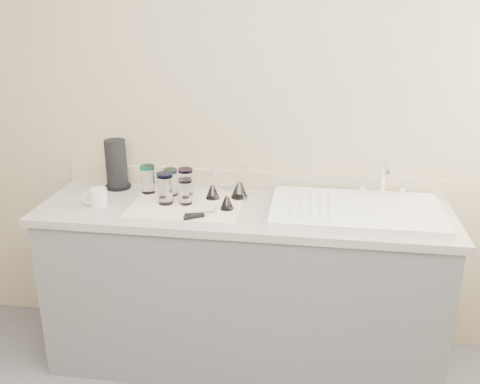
% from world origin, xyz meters
% --- Properties ---
extents(room_envelope, '(3.54, 3.50, 2.52)m').
position_xyz_m(room_envelope, '(0.00, 0.00, 1.56)').
color(room_envelope, '#56565B').
rests_on(room_envelope, ground).
extents(counter_unit, '(2.06, 0.62, 0.90)m').
position_xyz_m(counter_unit, '(0.00, 1.20, 0.45)').
color(counter_unit, slate).
rests_on(counter_unit, ground).
extents(sink_unit, '(0.82, 0.50, 0.22)m').
position_xyz_m(sink_unit, '(0.55, 1.20, 0.92)').
color(sink_unit, white).
rests_on(sink_unit, counter_unit).
extents(dish_towel, '(0.55, 0.42, 0.01)m').
position_xyz_m(dish_towel, '(-0.29, 1.18, 0.90)').
color(dish_towel, white).
rests_on(dish_towel, counter_unit).
extents(tumbler_teal, '(0.08, 0.08, 0.15)m').
position_xyz_m(tumbler_teal, '(-0.53, 1.32, 0.98)').
color(tumbler_teal, white).
rests_on(tumbler_teal, dish_towel).
extents(tumbler_cyan, '(0.07, 0.07, 0.14)m').
position_xyz_m(tumbler_cyan, '(-0.40, 1.30, 0.98)').
color(tumbler_cyan, white).
rests_on(tumbler_cyan, dish_towel).
extents(tumbler_purple, '(0.07, 0.07, 0.15)m').
position_xyz_m(tumbler_purple, '(-0.32, 1.31, 0.98)').
color(tumbler_purple, white).
rests_on(tumbler_purple, dish_towel).
extents(tumbler_blue, '(0.08, 0.08, 0.16)m').
position_xyz_m(tumbler_blue, '(-0.40, 1.18, 0.99)').
color(tumbler_blue, white).
rests_on(tumbler_blue, dish_towel).
extents(tumbler_lavender, '(0.07, 0.07, 0.13)m').
position_xyz_m(tumbler_lavender, '(-0.29, 1.19, 0.98)').
color(tumbler_lavender, white).
rests_on(tumbler_lavender, dish_towel).
extents(goblet_back_left, '(0.07, 0.07, 0.13)m').
position_xyz_m(goblet_back_left, '(-0.17, 1.28, 0.95)').
color(goblet_back_left, white).
rests_on(goblet_back_left, dish_towel).
extents(goblet_back_right, '(0.09, 0.09, 0.16)m').
position_xyz_m(goblet_back_right, '(-0.04, 1.32, 0.96)').
color(goblet_back_right, white).
rests_on(goblet_back_right, dish_towel).
extents(goblet_front_right, '(0.07, 0.07, 0.12)m').
position_xyz_m(goblet_front_right, '(-0.08, 1.15, 0.95)').
color(goblet_front_right, white).
rests_on(goblet_front_right, dish_towel).
extents(can_opener, '(0.16, 0.11, 0.02)m').
position_xyz_m(can_opener, '(-0.18, 1.03, 0.92)').
color(can_opener, silver).
rests_on(can_opener, dish_towel).
extents(white_mug, '(0.13, 0.11, 0.09)m').
position_xyz_m(white_mug, '(-0.73, 1.11, 0.94)').
color(white_mug, silver).
rests_on(white_mug, counter_unit).
extents(paper_towel_roll, '(0.14, 0.14, 0.27)m').
position_xyz_m(paper_towel_roll, '(-0.73, 1.39, 1.03)').
color(paper_towel_roll, black).
rests_on(paper_towel_roll, counter_unit).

